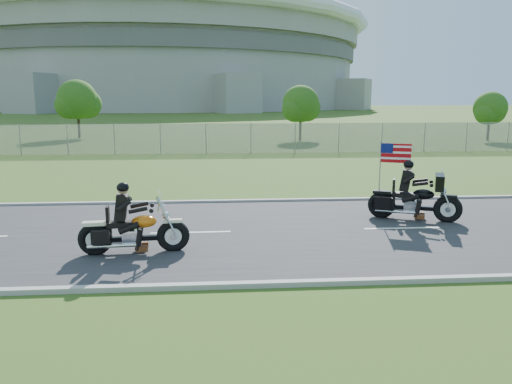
{
  "coord_description": "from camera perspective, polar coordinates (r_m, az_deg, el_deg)",
  "views": [
    {
      "loc": [
        -1.21,
        -13.42,
        3.73
      ],
      "look_at": [
        -0.19,
        0.0,
        1.16
      ],
      "focal_mm": 35.0,
      "sensor_mm": 36.0,
      "label": 1
    }
  ],
  "objects": [
    {
      "name": "motorcycle_lead",
      "position": [
        12.32,
        -13.94,
        -4.41
      ],
      "size": [
        2.64,
        0.78,
        1.77
      ],
      "rotation": [
        0.0,
        0.0,
        0.09
      ],
      "color": "black",
      "rests_on": "ground"
    },
    {
      "name": "fence",
      "position": [
        33.74,
        -10.86,
        5.99
      ],
      "size": [
        60.0,
        0.03,
        2.0
      ],
      "primitive_type": "cube",
      "color": "gray",
      "rests_on": "ground"
    },
    {
      "name": "tree_fence_mid",
      "position": [
        49.14,
        -19.69,
        9.7
      ],
      "size": [
        3.96,
        3.69,
        5.3
      ],
      "color": "#382316",
      "rests_on": "ground"
    },
    {
      "name": "tree_fence_near",
      "position": [
        44.07,
        5.18,
        9.79
      ],
      "size": [
        3.52,
        3.28,
        4.75
      ],
      "color": "#382316",
      "rests_on": "ground"
    },
    {
      "name": "ground",
      "position": [
        13.98,
        0.76,
        -4.64
      ],
      "size": [
        420.0,
        420.0,
        0.0
      ],
      "primitive_type": "plane",
      "color": "#304A17",
      "rests_on": "ground"
    },
    {
      "name": "road",
      "position": [
        13.98,
        0.76,
        -4.56
      ],
      "size": [
        120.0,
        8.0,
        0.04
      ],
      "primitive_type": "cube",
      "color": "#28282B",
      "rests_on": "ground"
    },
    {
      "name": "stadium",
      "position": [
        184.76,
        -10.53,
        14.32
      ],
      "size": [
        140.4,
        140.4,
        29.2
      ],
      "color": "#A3A099",
      "rests_on": "ground"
    },
    {
      "name": "curb_north",
      "position": [
        17.89,
        -0.4,
        -1.04
      ],
      "size": [
        120.0,
        0.18,
        0.12
      ],
      "primitive_type": "cube",
      "color": "#9E9B93",
      "rests_on": "ground"
    },
    {
      "name": "curb_south",
      "position": [
        10.14,
        2.84,
        -10.46
      ],
      "size": [
        120.0,
        0.18,
        0.12
      ],
      "primitive_type": "cube",
      "color": "#9E9B93",
      "rests_on": "ground"
    },
    {
      "name": "tree_fence_far",
      "position": [
        47.54,
        25.2,
        8.49
      ],
      "size": [
        3.08,
        2.87,
        4.2
      ],
      "color": "#382316",
      "rests_on": "ground"
    },
    {
      "name": "motorcycle_follow",
      "position": [
        15.9,
        17.61,
        -0.92
      ],
      "size": [
        2.63,
        1.44,
        2.32
      ],
      "rotation": [
        0.0,
        0.0,
        -0.4
      ],
      "color": "black",
      "rests_on": "ground"
    }
  ]
}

